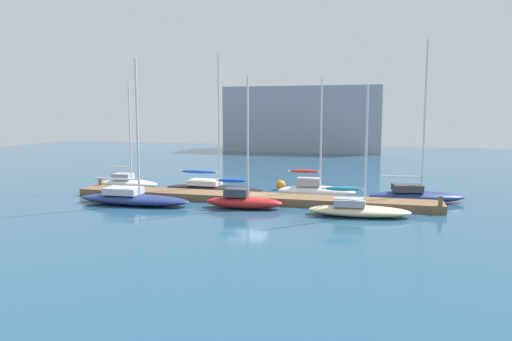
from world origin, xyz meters
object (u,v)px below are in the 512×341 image
object	(u,v)px
sailboat_2	(213,187)
sailboat_5	(358,208)
sailboat_3	(243,200)
sailboat_4	(315,189)
sailboat_1	(133,197)
sailboat_0	(128,182)
sailboat_6	(415,194)
mooring_buoy_orange	(281,185)
harbor_building_distant	(304,119)

from	to	relation	value
sailboat_2	sailboat_5	bearing A→B (deg)	-23.82
sailboat_3	sailboat_5	distance (m)	7.51
sailboat_2	sailboat_4	size ratio (longest dim) A/B	1.21
sailboat_1	sailboat_5	world-z (taller)	sailboat_1
sailboat_0	sailboat_4	world-z (taller)	sailboat_4
sailboat_0	sailboat_6	distance (m)	22.95
sailboat_6	mooring_buoy_orange	distance (m)	10.73
sailboat_4	harbor_building_distant	world-z (taller)	harbor_building_distant
sailboat_0	sailboat_5	world-z (taller)	sailboat_0
sailboat_6	harbor_building_distant	size ratio (longest dim) A/B	0.44
sailboat_1	sailboat_6	world-z (taller)	sailboat_6
sailboat_4	sailboat_6	size ratio (longest dim) A/B	0.79
mooring_buoy_orange	sailboat_6	bearing A→B (deg)	-14.54
mooring_buoy_orange	sailboat_1	bearing A→B (deg)	-133.98
sailboat_4	mooring_buoy_orange	xyz separation A→B (m)	(-3.22, 2.75, -0.23)
sailboat_4	harbor_building_distant	bearing A→B (deg)	96.68
sailboat_1	sailboat_4	bearing A→B (deg)	27.26
sailboat_2	sailboat_3	world-z (taller)	sailboat_2
sailboat_3	harbor_building_distant	size ratio (longest dim) A/B	0.34
sailboat_3	sailboat_2	bearing A→B (deg)	123.48
harbor_building_distant	sailboat_6	bearing A→B (deg)	-70.83
sailboat_2	sailboat_3	bearing A→B (deg)	-50.05
sailboat_1	sailboat_3	bearing A→B (deg)	5.58
sailboat_2	sailboat_6	distance (m)	15.26
sailboat_2	sailboat_6	xyz separation A→B (m)	(15.26, 0.20, 0.06)
sailboat_3	mooring_buoy_orange	distance (m)	8.14
sailboat_3	mooring_buoy_orange	xyz separation A→B (m)	(0.84, 8.09, -0.19)
sailboat_0	sailboat_3	bearing A→B (deg)	-27.99
sailboat_6	mooring_buoy_orange	world-z (taller)	sailboat_6
sailboat_2	sailboat_0	bearing A→B (deg)	-179.66
sailboat_2	mooring_buoy_orange	distance (m)	5.66
sailboat_5	sailboat_6	xyz separation A→B (m)	(3.73, 5.82, 0.08)
sailboat_2	harbor_building_distant	bearing A→B (deg)	92.15
sailboat_3	sailboat_6	distance (m)	12.46
sailboat_4	sailboat_2	bearing A→B (deg)	177.26
sailboat_3	mooring_buoy_orange	world-z (taller)	sailboat_3
sailboat_3	mooring_buoy_orange	bearing A→B (deg)	79.80
mooring_buoy_orange	sailboat_4	bearing A→B (deg)	-40.49
sailboat_5	harbor_building_distant	world-z (taller)	harbor_building_distant
sailboat_1	sailboat_5	distance (m)	15.22
sailboat_4	sailboat_5	world-z (taller)	sailboat_4
sailboat_2	sailboat_6	world-z (taller)	sailboat_6
sailboat_4	harbor_building_distant	size ratio (longest dim) A/B	0.35
sailboat_6	harbor_building_distant	bearing A→B (deg)	99.24
sailboat_6	mooring_buoy_orange	bearing A→B (deg)	155.54
harbor_building_distant	sailboat_5	bearing A→B (deg)	-76.96
mooring_buoy_orange	sailboat_0	bearing A→B (deg)	-168.11
sailboat_4	mooring_buoy_orange	distance (m)	4.24
sailboat_1	sailboat_4	xyz separation A→B (m)	(11.78, 6.12, 0.12)
sailboat_6	harbor_building_distant	world-z (taller)	sailboat_6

